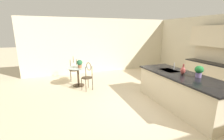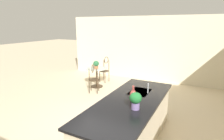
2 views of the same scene
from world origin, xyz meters
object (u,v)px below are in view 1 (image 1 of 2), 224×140
bistro_table (78,75)px  chair_by_island (88,75)px  chair_near_window (74,67)px  potted_plant_on_table (80,63)px  vase_on_counter (183,70)px  potted_plant_counter_near (199,71)px

bistro_table → chair_by_island: chair_by_island is taller
bistro_table → chair_near_window: size_ratio=0.77×
chair_near_window → bistro_table: bearing=5.2°
potted_plant_on_table → vase_on_counter: vase_on_counter is taller
chair_by_island → potted_plant_counter_near: bearing=45.3°
chair_by_island → vase_on_counter: 3.07m
potted_plant_counter_near → bistro_table: bearing=-138.4°
chair_by_island → potted_plant_on_table: size_ratio=3.40×
bistro_table → chair_near_window: (-0.77, -0.07, 0.13)m
chair_by_island → potted_plant_counter_near: 3.45m
potted_plant_on_table → bistro_table: bearing=-154.6°
bistro_table → vase_on_counter: (2.65, 2.49, 0.58)m
potted_plant_on_table → potted_plant_counter_near: size_ratio=1.02×
potted_plant_on_table → vase_on_counter: (2.52, 2.43, 0.11)m
bistro_table → chair_by_island: bearing=22.1°
chair_near_window → chair_by_island: 1.41m
chair_by_island → potted_plant_on_table: 0.62m
potted_plant_on_table → potted_plant_counter_near: potted_plant_counter_near is taller
chair_near_window → potted_plant_on_table: bearing=8.3°
chair_by_island → potted_plant_on_table: (-0.48, -0.19, 0.34)m
chair_by_island → vase_on_counter: size_ratio=3.62×
potted_plant_counter_near → vase_on_counter: potted_plant_counter_near is taller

